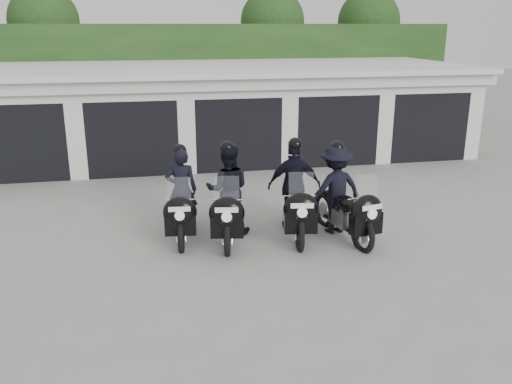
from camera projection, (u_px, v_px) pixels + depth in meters
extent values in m
plane|color=gray|center=(284.00, 237.00, 11.35)|extent=(80.00, 80.00, 0.00)
cube|color=silver|center=(224.00, 110.00, 18.89)|extent=(16.00, 6.00, 2.80)
cube|color=silver|center=(224.00, 67.00, 18.26)|extent=(16.40, 6.80, 0.16)
cube|color=silver|center=(240.00, 84.00, 15.48)|extent=(16.40, 0.12, 0.40)
cube|color=black|center=(239.00, 167.00, 16.44)|extent=(16.00, 0.06, 0.24)
cube|color=black|center=(27.00, 136.00, 16.10)|extent=(2.60, 2.60, 2.20)
cube|color=silver|center=(13.00, 92.00, 14.70)|extent=(2.60, 0.50, 0.60)
cube|color=silver|center=(76.00, 130.00, 15.33)|extent=(0.50, 0.50, 2.80)
cube|color=black|center=(133.00, 132.00, 16.70)|extent=(2.60, 2.60, 2.20)
cube|color=silver|center=(130.00, 90.00, 15.30)|extent=(2.60, 0.50, 0.60)
cube|color=silver|center=(186.00, 126.00, 15.92)|extent=(0.50, 0.50, 2.80)
cube|color=black|center=(232.00, 128.00, 17.29)|extent=(2.60, 2.60, 2.20)
cube|color=silver|center=(237.00, 87.00, 15.90)|extent=(2.60, 0.50, 0.60)
cube|color=silver|center=(288.00, 123.00, 16.52)|extent=(0.50, 0.50, 2.80)
cube|color=black|center=(325.00, 125.00, 17.89)|extent=(2.60, 2.60, 2.20)
cube|color=silver|center=(338.00, 85.00, 16.49)|extent=(2.60, 0.50, 0.60)
cube|color=silver|center=(383.00, 119.00, 17.11)|extent=(0.50, 0.50, 2.80)
cube|color=black|center=(411.00, 121.00, 18.48)|extent=(2.60, 2.60, 2.20)
cube|color=silver|center=(431.00, 83.00, 17.09)|extent=(2.60, 0.50, 0.60)
cube|color=silver|center=(471.00, 116.00, 17.71)|extent=(0.50, 0.50, 2.80)
cube|color=#1B3B15|center=(210.00, 78.00, 22.41)|extent=(20.00, 2.00, 4.30)
sphere|color=#1B3B15|center=(44.00, 21.00, 21.90)|extent=(2.80, 2.80, 2.80)
cylinder|color=black|center=(52.00, 90.00, 22.71)|extent=(0.24, 0.24, 3.30)
sphere|color=#1B3B15|center=(272.00, 21.00, 23.73)|extent=(2.80, 2.80, 2.80)
cylinder|color=black|center=(272.00, 85.00, 24.54)|extent=(0.24, 0.24, 3.30)
sphere|color=#1B3B15|center=(369.00, 22.00, 24.59)|extent=(2.80, 2.80, 2.80)
cylinder|color=black|center=(365.00, 83.00, 25.40)|extent=(0.24, 0.24, 3.30)
torus|color=black|center=(181.00, 234.00, 10.61)|extent=(0.19, 0.77, 0.76)
torus|color=black|center=(183.00, 210.00, 12.03)|extent=(0.19, 0.77, 0.76)
cube|color=#9A9A9E|center=(182.00, 218.00, 11.32)|extent=(0.33, 0.60, 0.33)
cube|color=black|center=(182.00, 226.00, 11.34)|extent=(0.22, 1.35, 0.06)
ellipsoid|color=black|center=(181.00, 204.00, 11.04)|extent=(0.39, 0.63, 0.30)
cube|color=black|center=(182.00, 197.00, 11.46)|extent=(0.33, 0.60, 0.10)
ellipsoid|color=black|center=(180.00, 212.00, 10.38)|extent=(0.69, 0.41, 0.62)
cube|color=black|center=(180.00, 224.00, 10.45)|extent=(0.62, 0.29, 0.42)
cube|color=#B2BFC6|center=(179.00, 191.00, 10.29)|extent=(0.47, 0.17, 0.53)
cylinder|color=silver|center=(180.00, 200.00, 10.53)|extent=(0.58, 0.09, 0.03)
cube|color=white|center=(179.00, 209.00, 10.18)|extent=(0.41, 0.06, 0.09)
cube|color=white|center=(180.00, 218.00, 10.26)|extent=(0.19, 0.03, 0.10)
imported|color=black|center=(181.00, 190.00, 11.44)|extent=(0.70, 0.50, 1.82)
sphere|color=black|center=(180.00, 151.00, 11.19)|extent=(0.28, 0.28, 0.28)
torus|color=black|center=(227.00, 237.00, 10.45)|extent=(0.25, 0.80, 0.79)
torus|color=black|center=(229.00, 210.00, 11.94)|extent=(0.25, 0.80, 0.79)
cube|color=#9A9A9E|center=(228.00, 219.00, 11.20)|extent=(0.38, 0.64, 0.35)
cube|color=black|center=(228.00, 227.00, 11.23)|extent=(0.32, 1.41, 0.07)
ellipsoid|color=black|center=(228.00, 205.00, 10.91)|extent=(0.45, 0.68, 0.31)
cube|color=black|center=(228.00, 197.00, 11.35)|extent=(0.38, 0.64, 0.11)
ellipsoid|color=black|center=(227.00, 213.00, 10.22)|extent=(0.73, 0.47, 0.65)
cube|color=black|center=(227.00, 226.00, 10.29)|extent=(0.66, 0.34, 0.43)
cube|color=#B2BFC6|center=(227.00, 191.00, 10.12)|extent=(0.49, 0.21, 0.55)
cylinder|color=silver|center=(227.00, 200.00, 10.37)|extent=(0.60, 0.13, 0.03)
cube|color=white|center=(227.00, 210.00, 10.00)|extent=(0.43, 0.09, 0.10)
cube|color=white|center=(227.00, 219.00, 10.09)|extent=(0.20, 0.05, 0.11)
imported|color=black|center=(228.00, 190.00, 11.33)|extent=(1.04, 0.87, 1.91)
sphere|color=black|center=(227.00, 148.00, 11.06)|extent=(0.29, 0.29, 0.29)
torus|color=black|center=(300.00, 232.00, 10.66)|extent=(0.25, 0.81, 0.80)
torus|color=black|center=(291.00, 207.00, 12.17)|extent=(0.25, 0.81, 0.80)
cube|color=#9A9A9E|center=(295.00, 215.00, 11.41)|extent=(0.38, 0.64, 0.35)
cube|color=black|center=(295.00, 223.00, 11.44)|extent=(0.32, 1.42, 0.07)
ellipsoid|color=black|center=(297.00, 201.00, 11.12)|extent=(0.45, 0.68, 0.32)
cube|color=black|center=(294.00, 193.00, 11.57)|extent=(0.38, 0.64, 0.11)
ellipsoid|color=black|center=(301.00, 209.00, 10.42)|extent=(0.74, 0.47, 0.66)
cube|color=black|center=(301.00, 221.00, 10.50)|extent=(0.67, 0.34, 0.44)
cube|color=#B2BFC6|center=(301.00, 187.00, 10.32)|extent=(0.50, 0.20, 0.56)
cylinder|color=silver|center=(300.00, 196.00, 10.57)|extent=(0.61, 0.13, 0.03)
cube|color=white|center=(302.00, 206.00, 10.20)|extent=(0.44, 0.09, 0.10)
cube|color=white|center=(302.00, 215.00, 10.29)|extent=(0.20, 0.05, 0.11)
imported|color=black|center=(294.00, 186.00, 11.54)|extent=(1.22, 0.82, 1.93)
sphere|color=black|center=(295.00, 144.00, 11.28)|extent=(0.30, 0.30, 0.30)
torus|color=black|center=(362.00, 234.00, 10.59)|extent=(0.26, 0.80, 0.79)
torus|color=black|center=(324.00, 210.00, 11.97)|extent=(0.26, 0.80, 0.79)
cube|color=#9A9A9E|center=(342.00, 218.00, 11.27)|extent=(0.39, 0.64, 0.35)
cube|color=black|center=(342.00, 226.00, 11.31)|extent=(0.34, 1.40, 0.06)
ellipsoid|color=black|center=(347.00, 203.00, 11.00)|extent=(0.46, 0.68, 0.31)
cube|color=black|center=(335.00, 196.00, 11.41)|extent=(0.39, 0.64, 0.11)
ellipsoid|color=black|center=(366.00, 211.00, 10.36)|extent=(0.73, 0.48, 0.65)
cube|color=black|center=(366.00, 223.00, 10.44)|extent=(0.66, 0.35, 0.43)
cube|color=#B2BFC6|center=(367.00, 189.00, 10.26)|extent=(0.49, 0.21, 0.55)
cylinder|color=silver|center=(361.00, 198.00, 10.50)|extent=(0.60, 0.14, 0.03)
cube|color=white|center=(372.00, 207.00, 10.16)|extent=(0.43, 0.10, 0.10)
cube|color=white|center=(371.00, 217.00, 10.25)|extent=(0.19, 0.05, 0.11)
imported|color=black|center=(335.00, 189.00, 11.38)|extent=(1.32, 0.85, 1.90)
sphere|color=black|center=(337.00, 148.00, 11.12)|extent=(0.29, 0.29, 0.29)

